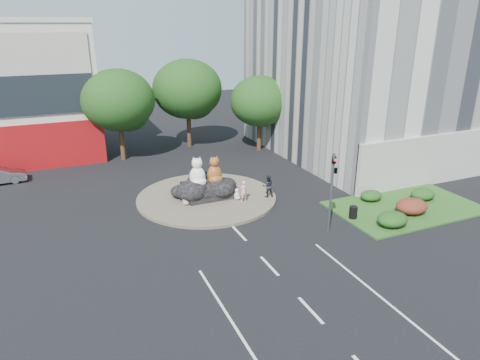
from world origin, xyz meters
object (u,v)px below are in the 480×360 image
Objects in this scene: litter_bin at (353,212)px; pedestrian_dark at (268,186)px; cat_tabby at (214,170)px; kitten_calico at (186,199)px; kitten_white at (237,194)px; pedestrian_pink at (243,191)px; cat_white at (197,172)px.

pedestrian_dark is at bearing 123.71° from litter_bin.
cat_tabby is at bearing 134.02° from litter_bin.
kitten_white is (3.61, -0.52, -0.02)m from kitten_calico.
pedestrian_pink is at bearing 136.81° from litter_bin.
cat_white reaches higher than kitten_calico.
kitten_calico is at bearing -158.62° from cat_tabby.
pedestrian_pink is at bearing -12.04° from cat_white.
kitten_calico is (-1.16, -0.82, -1.54)m from cat_white.
kitten_calico is 3.65m from kitten_white.
pedestrian_pink is (1.40, -1.97, -1.16)m from cat_tabby.
kitten_white is 0.52× the size of pedestrian_dark.
litter_bin is (5.72, -5.66, -0.11)m from kitten_white.
cat_white is at bearing 126.58° from kitten_white.
cat_white is at bearing 52.05° from kitten_calico.
pedestrian_dark is at bearing 173.30° from pedestrian_pink.
kitten_white is 0.56× the size of pedestrian_pink.
kitten_white reaches higher than litter_bin.
cat_white is 1.42× the size of pedestrian_pink.
kitten_white is at bearing -0.34° from pedestrian_dark.
cat_tabby is 2.29× the size of kitten_calico.
cat_tabby is 1.34× the size of pedestrian_pink.
cat_white is 1.32m from cat_tabby.
kitten_white is (2.45, -1.33, -1.56)m from cat_white.
pedestrian_pink is 0.93× the size of pedestrian_dark.
cat_tabby is at bearing -18.57° from pedestrian_dark.
kitten_calico is 1.04× the size of kitten_white.
kitten_calico is at bearing 147.05° from kitten_white.
pedestrian_dark is at bearing 2.05° from cat_white.
litter_bin is at bearing 126.58° from pedestrian_pink.
cat_white reaches higher than cat_tabby.
pedestrian_pink is (0.26, -0.54, 0.34)m from kitten_white.
cat_white is 1.32× the size of pedestrian_dark.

